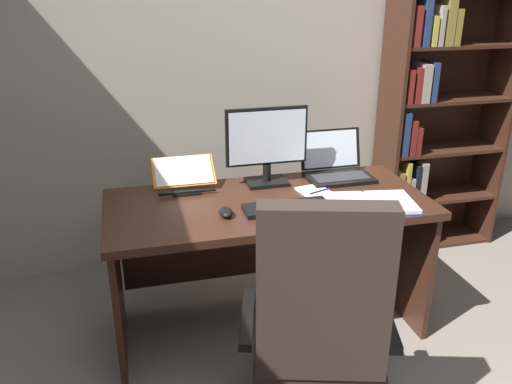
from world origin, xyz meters
TOP-DOWN VIEW (x-y plane):
  - wall_back at (0.00, 2.00)m, footprint 4.68×0.12m
  - desk at (-0.23, 1.13)m, footprint 1.62×0.73m
  - bookshelf at (1.10, 1.76)m, footprint 0.84×0.32m
  - office_chair at (-0.24, 0.27)m, footprint 0.69×0.61m
  - monitor at (-0.17, 1.29)m, footprint 0.44×0.16m
  - laptop at (0.24, 1.29)m, footprint 0.36×0.30m
  - keyboard at (-0.17, 0.92)m, footprint 0.42×0.15m
  - computer_mouse at (-0.47, 0.92)m, footprint 0.06×0.10m
  - reading_stand_with_book at (-0.61, 1.33)m, footprint 0.33×0.23m
  - open_binder at (0.24, 0.87)m, footprint 0.49×0.36m
  - notepad at (0.04, 1.08)m, footprint 0.18×0.23m
  - pen at (0.06, 1.08)m, footprint 0.13×0.06m

SIDE VIEW (x-z plane):
  - office_chair at x=-0.24m, z-range -0.08..1.01m
  - desk at x=-0.23m, z-range 0.17..0.92m
  - notepad at x=0.04m, z-range 0.75..0.76m
  - open_binder at x=0.24m, z-range 0.75..0.77m
  - keyboard at x=-0.17m, z-range 0.75..0.77m
  - pen at x=0.06m, z-range 0.76..0.77m
  - computer_mouse at x=-0.47m, z-range 0.75..0.79m
  - laptop at x=0.24m, z-range 0.68..0.92m
  - reading_stand_with_book at x=-0.61m, z-range 0.75..0.90m
  - monitor at x=-0.17m, z-range 0.75..1.17m
  - bookshelf at x=1.10m, z-range -0.02..2.08m
  - wall_back at x=0.00m, z-range 0.00..2.64m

